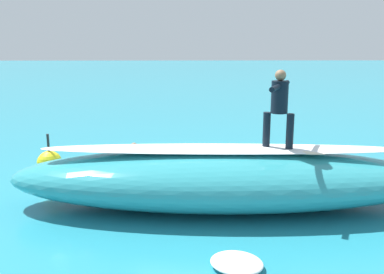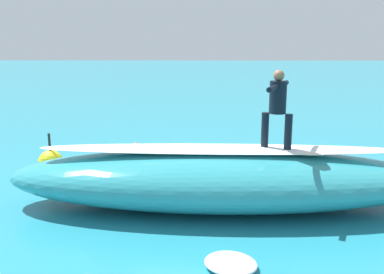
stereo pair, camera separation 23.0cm
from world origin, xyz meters
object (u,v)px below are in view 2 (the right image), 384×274
Objects in this scene: surfboard_riding at (276,150)px; surfboard_paddling at (134,157)px; surfer_paddling at (134,152)px; buoy_marker at (51,162)px; surfer_riding at (278,103)px.

surfboard_paddling is (3.51, -3.87, -1.22)m from surfboard_riding.
surfboard_riding reaches higher than surfer_paddling.
surfboard_riding reaches higher than surfboard_paddling.
buoy_marker is at bearing 0.95° from surfboard_riding.
surfer_paddling is at bearing -23.42° from surfboard_riding.
surfboard_paddling is 2.56m from buoy_marker.
surfer_paddling is at bearing -143.45° from buoy_marker.
buoy_marker is (5.49, -2.28, -0.94)m from surfboard_riding.
buoy_marker is at bearing 0.95° from surfer_riding.
surfer_riding reaches higher than surfer_paddling.
surfboard_riding is 5.24m from surfer_paddling.
surfboard_riding is 1.24× the size of surfer_paddling.
surfboard_riding is 1.76× the size of buoy_marker.
surfer_riding reaches higher than surfboard_paddling.
surfer_riding is 6.24m from buoy_marker.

